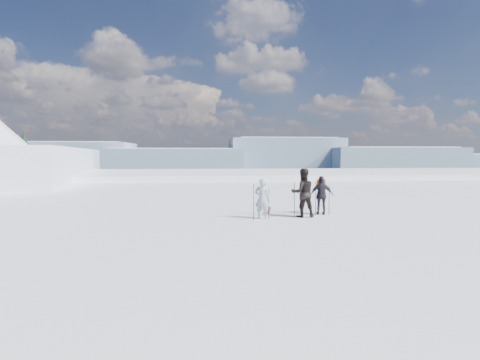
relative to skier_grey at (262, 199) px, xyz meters
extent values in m
plane|color=white|center=(1.47, 57.01, -18.26)|extent=(220.00, 208.01, 71.62)
cube|color=white|center=(1.47, 27.01, -7.26)|extent=(180.00, 16.00, 14.00)
plane|color=navy|center=(1.47, 287.01, -30.76)|extent=(820.00, 820.00, 0.00)
cube|color=slate|center=(-158.53, 467.01, -7.76)|extent=(130.00, 80.00, 46.00)
cube|color=white|center=(-158.53, 467.01, 12.24)|extent=(110.50, 70.00, 8.00)
cube|color=slate|center=(-38.53, 437.01, -11.76)|extent=(160.00, 80.00, 38.00)
cube|color=white|center=(-38.53, 437.01, 4.24)|extent=(136.00, 70.00, 8.00)
cube|color=slate|center=(101.47, 467.01, -4.76)|extent=(140.00, 80.00, 52.00)
cube|color=white|center=(101.47, 467.01, 18.24)|extent=(119.00, 70.00, 8.00)
cube|color=slate|center=(231.47, 437.01, -10.76)|extent=(160.00, 80.00, 40.00)
cube|color=white|center=(231.47, 437.01, 6.24)|extent=(136.00, 70.00, 8.00)
cube|color=slate|center=(351.47, 467.01, -14.76)|extent=(130.00, 80.00, 32.00)
cube|color=white|center=(351.47, 467.01, -1.76)|extent=(110.50, 70.00, 8.00)
cube|color=#2D2B28|center=(-20.53, 33.01, -9.76)|extent=(21.55, 17.87, 14.25)
cone|color=black|center=(-23.53, 28.01, -3.26)|extent=(6.16, 6.16, 11.00)
cone|color=black|center=(-16.53, 29.01, -3.76)|extent=(5.60, 5.60, 10.00)
cone|color=black|center=(-18.53, 27.01, -3.26)|extent=(6.16, 6.16, 11.00)
cone|color=black|center=(-20.53, 25.01, -4.26)|extent=(5.04, 5.04, 9.00)
cone|color=black|center=(-25.53, 33.01, -2.76)|extent=(6.72, 6.72, 12.00)
cone|color=black|center=(-22.53, 31.01, -2.26)|extent=(7.28, 7.28, 13.00)
cone|color=black|center=(-17.53, 32.01, -3.76)|extent=(5.60, 5.60, 10.00)
imported|color=#9AA1A8|center=(0.00, 0.00, 0.00)|extent=(0.63, 0.50, 1.52)
imported|color=black|center=(1.61, 0.23, 0.18)|extent=(0.93, 0.74, 1.87)
imported|color=black|center=(2.52, 0.74, 0.01)|extent=(0.96, 0.55, 1.55)
cube|color=red|center=(2.57, 0.99, 1.00)|extent=(0.36, 0.25, 0.43)
cylinder|color=black|center=(-0.34, -0.13, -0.10)|extent=(0.02, 0.02, 1.32)
cylinder|color=black|center=(0.24, -0.03, -0.19)|extent=(0.02, 0.02, 1.13)
cylinder|color=black|center=(1.28, 0.21, -0.09)|extent=(0.02, 0.02, 1.34)
cylinder|color=black|center=(1.88, 0.14, -0.09)|extent=(0.02, 0.02, 1.34)
cylinder|color=black|center=(2.27, 0.71, -0.08)|extent=(0.02, 0.02, 1.36)
cylinder|color=black|center=(2.79, 0.62, -0.19)|extent=(0.02, 0.02, 1.14)
cube|color=black|center=(0.50, 2.09, -0.74)|extent=(0.47, 1.68, 0.03)
cube|color=black|center=(0.64, 2.09, -0.74)|extent=(0.45, 1.68, 0.03)
camera|label=1|loc=(-2.14, -13.76, 1.67)|focal=28.00mm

